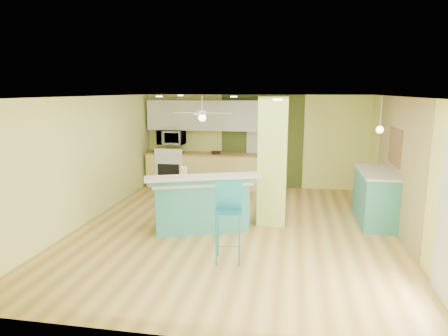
{
  "coord_description": "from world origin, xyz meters",
  "views": [
    {
      "loc": [
        1.04,
        -7.22,
        2.61
      ],
      "look_at": [
        -0.3,
        0.4,
        1.1
      ],
      "focal_mm": 32.0,
      "sensor_mm": 36.0,
      "label": 1
    }
  ],
  "objects": [
    {
      "name": "floor",
      "position": [
        0.0,
        0.0,
        -0.01
      ],
      "size": [
        6.0,
        7.0,
        0.01
      ],
      "primitive_type": "cube",
      "color": "#A67B3A",
      "rests_on": "ground"
    },
    {
      "name": "ceiling",
      "position": [
        0.0,
        0.0,
        2.5
      ],
      "size": [
        6.0,
        7.0,
        0.01
      ],
      "primitive_type": "cube",
      "color": "white",
      "rests_on": "wall_back"
    },
    {
      "name": "wall_back",
      "position": [
        0.0,
        3.5,
        1.25
      ],
      "size": [
        6.0,
        0.01,
        2.5
      ],
      "primitive_type": "cube",
      "color": "#E5E87C",
      "rests_on": "floor"
    },
    {
      "name": "wall_front",
      "position": [
        0.0,
        -3.5,
        1.25
      ],
      "size": [
        6.0,
        0.01,
        2.5
      ],
      "primitive_type": "cube",
      "color": "#E5E87C",
      "rests_on": "floor"
    },
    {
      "name": "wall_left",
      "position": [
        -3.0,
        0.0,
        1.25
      ],
      "size": [
        0.01,
        7.0,
        2.5
      ],
      "primitive_type": "cube",
      "color": "#E5E87C",
      "rests_on": "floor"
    },
    {
      "name": "wall_right",
      "position": [
        3.0,
        0.0,
        1.25
      ],
      "size": [
        0.01,
        7.0,
        2.5
      ],
      "primitive_type": "cube",
      "color": "#E5E87C",
      "rests_on": "floor"
    },
    {
      "name": "wood_panel",
      "position": [
        2.99,
        0.6,
        1.25
      ],
      "size": [
        0.02,
        3.4,
        2.5
      ],
      "primitive_type": "cube",
      "color": "#988357",
      "rests_on": "floor"
    },
    {
      "name": "olive_accent",
      "position": [
        0.2,
        3.49,
        1.25
      ],
      "size": [
        2.2,
        0.02,
        2.5
      ],
      "primitive_type": "cube",
      "color": "#445020",
      "rests_on": "floor"
    },
    {
      "name": "interior_door",
      "position": [
        0.2,
        3.46,
        1.0
      ],
      "size": [
        0.82,
        0.05,
        2.0
      ],
      "primitive_type": "cube",
      "color": "silver",
      "rests_on": "floor"
    },
    {
      "name": "column",
      "position": [
        0.65,
        0.5,
        1.25
      ],
      "size": [
        0.55,
        0.55,
        2.5
      ],
      "primitive_type": "cube",
      "color": "#B5C85C",
      "rests_on": "floor"
    },
    {
      "name": "kitchen_run",
      "position": [
        -1.3,
        3.2,
        0.47
      ],
      "size": [
        3.25,
        0.63,
        0.94
      ],
      "color": "#EDD77C",
      "rests_on": "floor"
    },
    {
      "name": "stove",
      "position": [
        -2.25,
        3.19,
        0.46
      ],
      "size": [
        0.76,
        0.66,
        1.08
      ],
      "color": "white",
      "rests_on": "floor"
    },
    {
      "name": "upper_cabinets",
      "position": [
        -1.3,
        3.32,
        1.95
      ],
      "size": [
        3.2,
        0.34,
        0.8
      ],
      "primitive_type": "cube",
      "color": "silver",
      "rests_on": "wall_back"
    },
    {
      "name": "microwave",
      "position": [
        -2.25,
        3.2,
        1.35
      ],
      "size": [
        0.7,
        0.48,
        0.39
      ],
      "primitive_type": "imported",
      "color": "white",
      "rests_on": "wall_back"
    },
    {
      "name": "ceiling_fan",
      "position": [
        -1.1,
        2.0,
        2.08
      ],
      "size": [
        1.41,
        1.41,
        0.61
      ],
      "color": "white",
      "rests_on": "ceiling"
    },
    {
      "name": "pendant_lamp",
      "position": [
        2.65,
        0.75,
        1.88
      ],
      "size": [
        0.14,
        0.14,
        0.69
      ],
      "color": "white",
      "rests_on": "ceiling"
    },
    {
      "name": "wall_decor",
      "position": [
        2.96,
        0.8,
        1.55
      ],
      "size": [
        0.03,
        0.9,
        0.7
      ],
      "primitive_type": "cube",
      "color": "brown",
      "rests_on": "wood_panel"
    },
    {
      "name": "peninsula",
      "position": [
        -0.67,
        -0.06,
        0.51
      ],
      "size": [
        2.22,
        1.73,
        1.11
      ],
      "rotation": [
        0.0,
        0.0,
        0.37
      ],
      "color": "teal",
      "rests_on": "floor"
    },
    {
      "name": "bar_stool",
      "position": [
        0.09,
        -1.4,
        0.83
      ],
      "size": [
        0.46,
        0.46,
        1.24
      ],
      "rotation": [
        0.0,
        0.0,
        0.12
      ],
      "color": "teal",
      "rests_on": "floor"
    },
    {
      "name": "side_counter",
      "position": [
        2.7,
        0.9,
        0.53
      ],
      "size": [
        0.69,
        1.63,
        1.05
      ],
      "color": "teal",
      "rests_on": "floor"
    },
    {
      "name": "fruit_bowl",
      "position": [
        -0.98,
        3.11,
        0.98
      ],
      "size": [
        0.35,
        0.35,
        0.07
      ],
      "primitive_type": "imported",
      "rotation": [
        0.0,
        0.0,
        -0.24
      ],
      "color": "#3B2218",
      "rests_on": "kitchen_run"
    },
    {
      "name": "canister",
      "position": [
        -1.06,
        0.15,
        1.06
      ],
      "size": [
        0.14,
        0.14,
        0.19
      ],
      "primitive_type": "cylinder",
      "color": "gold",
      "rests_on": "peninsula"
    }
  ]
}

